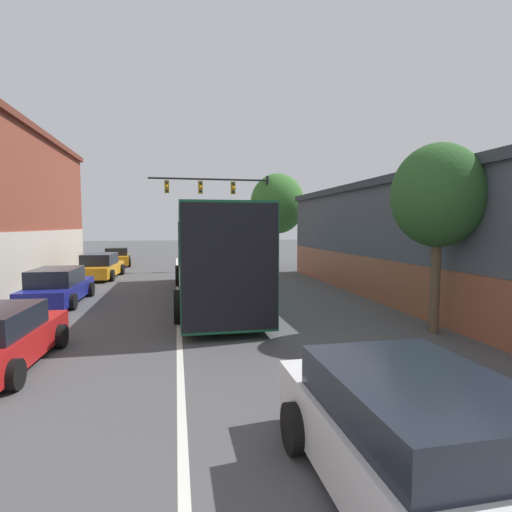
% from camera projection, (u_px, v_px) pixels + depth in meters
% --- Properties ---
extents(lane_center_line, '(0.14, 42.72, 0.01)m').
position_uv_depth(lane_center_line, '(178.00, 306.00, 14.47)').
color(lane_center_line, silver).
rests_on(lane_center_line, ground_plane).
extents(building_right_storefront, '(7.30, 23.31, 4.74)m').
position_uv_depth(building_right_storefront, '(481.00, 237.00, 14.65)').
color(building_right_storefront, '#4C515B').
rests_on(building_right_storefront, ground_plane).
extents(bus, '(2.87, 12.17, 3.55)m').
position_uv_depth(bus, '(211.00, 249.00, 15.75)').
color(bus, '#145133').
rests_on(bus, ground_plane).
extents(hatchback_foreground, '(2.15, 4.69, 1.38)m').
position_uv_depth(hatchback_foreground, '(429.00, 454.00, 3.94)').
color(hatchback_foreground, silver).
rests_on(hatchback_foreground, ground_plane).
extents(parked_car_left_near, '(1.97, 4.44, 1.34)m').
position_uv_depth(parked_car_left_near, '(58.00, 287.00, 14.90)').
color(parked_car_left_near, navy).
rests_on(parked_car_left_near, ground_plane).
extents(parked_car_left_mid, '(2.12, 4.73, 1.38)m').
position_uv_depth(parked_car_left_mid, '(101.00, 266.00, 22.08)').
color(parked_car_left_mid, orange).
rests_on(parked_car_left_mid, ground_plane).
extents(parked_car_left_far, '(2.30, 4.49, 1.33)m').
position_uv_depth(parked_car_left_far, '(117.00, 257.00, 29.04)').
color(parked_car_left_far, orange).
rests_on(parked_car_left_far, ground_plane).
extents(traffic_signal_gantry, '(7.72, 0.36, 6.17)m').
position_uv_depth(traffic_signal_gantry, '(228.00, 200.00, 25.86)').
color(traffic_signal_gantry, black).
rests_on(traffic_signal_gantry, ground_plane).
extents(street_tree_near, '(2.50, 2.25, 5.10)m').
position_uv_depth(street_tree_near, '(438.00, 196.00, 10.60)').
color(street_tree_near, brown).
rests_on(street_tree_near, ground_plane).
extents(street_tree_far, '(3.76, 3.38, 6.49)m').
position_uv_depth(street_tree_far, '(277.00, 204.00, 27.57)').
color(street_tree_far, brown).
rests_on(street_tree_far, ground_plane).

